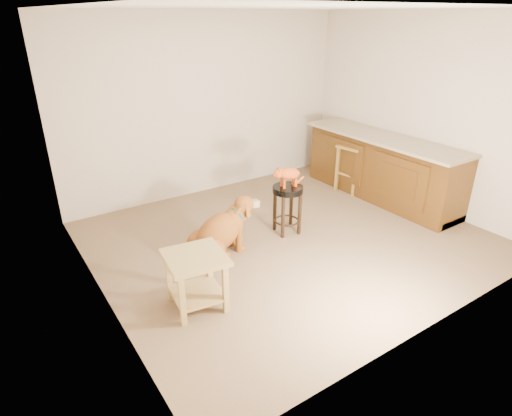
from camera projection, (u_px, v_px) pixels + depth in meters
floor at (289, 238)px, 5.31m from camera, size 4.50×4.00×0.01m
room_shell at (294, 102)px, 4.62m from camera, size 4.54×4.04×2.62m
cabinet_run at (381, 169)px, 6.34m from camera, size 0.70×2.56×0.94m
padded_stool at (287, 200)px, 5.29m from camera, size 0.38×0.38×0.62m
wood_stool at (352, 167)px, 6.60m from camera, size 0.47×0.47×0.73m
side_table at (196, 273)px, 3.94m from camera, size 0.60×0.60×0.55m
golden_retriever at (219, 234)px, 4.88m from camera, size 1.09×0.54×0.69m
tabby_kitten at (288, 174)px, 5.15m from camera, size 0.48×0.19×0.29m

